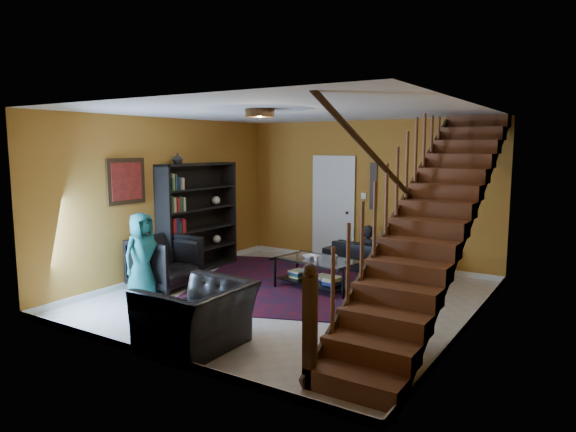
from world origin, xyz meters
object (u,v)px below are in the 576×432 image
Objects in this scene: sofa at (375,257)px; armchair_right at (197,317)px; bookshelf at (199,219)px; armchair_left at (165,262)px; coffee_table at (318,271)px.

sofa is 1.61× the size of armchair_right.
armchair_right is (2.54, -2.85, -0.59)m from bookshelf.
coffee_table is (2.14, 1.30, -0.14)m from armchair_left.
coffee_table is at bearing 2.07° from bookshelf.
coffee_table is (-0.05, 2.94, -0.09)m from armchair_right.
armchair_left is at bearing -127.11° from armchair_right.
sofa is (2.79, 1.70, -0.69)m from bookshelf.
coffee_table is at bearing -61.02° from armchair_left.
sofa is at bearing 176.61° from armchair_right.
bookshelf is 1.41× the size of coffee_table.
bookshelf reaches higher than armchair_left.
armchair_right is (-0.25, -4.55, 0.10)m from sofa.
bookshelf is at bearing 13.99° from armchair_left.
armchair_left reaches higher than armchair_right.
bookshelf is at bearing -138.51° from armchair_right.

